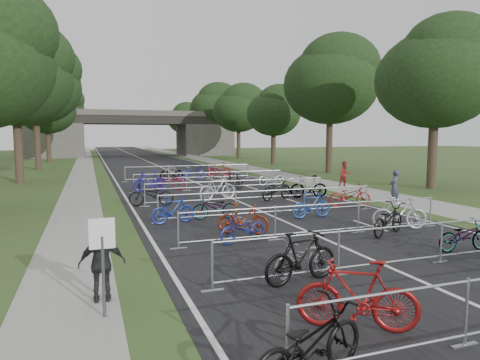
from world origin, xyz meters
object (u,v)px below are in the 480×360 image
object	(u,v)px
overpass_bridge	(134,134)
pedestrian_b	(345,175)
bike_1	(357,296)
pedestrian_c	(102,264)
pedestrian_a	(394,187)
park_sign	(102,249)
bike_0	(310,344)

from	to	relation	value
overpass_bridge	pedestrian_b	distance (m)	47.61
overpass_bridge	bike_1	xyz separation A→B (m)	(-2.81, -63.97, -2.92)
pedestrian_b	pedestrian_c	size ratio (longest dim) A/B	1.08
pedestrian_a	pedestrian_c	bearing A→B (deg)	4.10
park_sign	bike_0	distance (m)	4.02
overpass_bridge	park_sign	distance (m)	62.41
bike_1	pedestrian_c	xyz separation A→B (m)	(-3.99, 2.75, 0.15)
bike_1	pedestrian_c	size ratio (longest dim) A/B	1.33
pedestrian_a	pedestrian_b	xyz separation A→B (m)	(1.41, 6.35, 0.01)
pedestrian_c	bike_1	bearing A→B (deg)	147.10
bike_0	pedestrian_c	world-z (taller)	pedestrian_c
bike_1	bike_0	bearing A→B (deg)	-21.99
pedestrian_c	bike_0	bearing A→B (deg)	124.77
park_sign	bike_1	size ratio (longest dim) A/B	0.90
bike_1	pedestrian_a	xyz separation A→B (m)	(9.61, 10.80, 0.21)
overpass_bridge	bike_0	size ratio (longest dim) A/B	15.39
park_sign	pedestrian_a	distance (m)	16.22
park_sign	bike_0	xyz separation A→B (m)	(2.50, -3.06, -0.74)
pedestrian_a	pedestrian_c	size ratio (longest dim) A/B	1.07
bike_0	pedestrian_b	distance (m)	22.11
pedestrian_a	bike_1	bearing A→B (deg)	21.82
bike_0	overpass_bridge	bearing A→B (deg)	-21.93
bike_1	pedestrian_b	xyz separation A→B (m)	(11.02, 17.15, 0.21)
park_sign	overpass_bridge	bearing A→B (deg)	83.74
park_sign	bike_1	xyz separation A→B (m)	(3.99, -1.97, -0.66)
pedestrian_a	overpass_bridge	bearing A→B (deg)	-109.24
bike_1	pedestrian_b	world-z (taller)	pedestrian_b
pedestrian_c	overpass_bridge	bearing A→B (deg)	-94.67
bike_0	pedestrian_b	bearing A→B (deg)	-52.59
overpass_bridge	bike_0	xyz separation A→B (m)	(-4.30, -65.06, -3.00)
park_sign	pedestrian_a	xyz separation A→B (m)	(13.60, 8.83, -0.45)
bike_0	pedestrian_a	size ratio (longest dim) A/B	1.23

